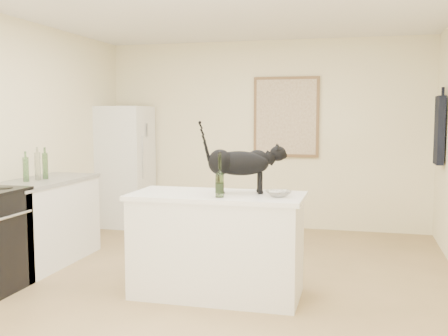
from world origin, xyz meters
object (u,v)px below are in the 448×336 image
glass_bowl (278,194)px  wine_bottle (220,178)px  black_cat (239,166)px  fridge (125,166)px

glass_bowl → wine_bottle: bearing=-163.6°
black_cat → glass_bowl: bearing=-36.7°
fridge → glass_bowl: size_ratio=8.01×
fridge → glass_bowl: 3.67m
glass_bowl → fridge: bearing=134.9°
glass_bowl → black_cat: bearing=160.5°
wine_bottle → glass_bowl: (0.47, 0.14, -0.14)m
fridge → wine_bottle: (2.12, -2.74, 0.21)m
fridge → black_cat: (2.23, -2.47, 0.28)m
fridge → black_cat: 3.34m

